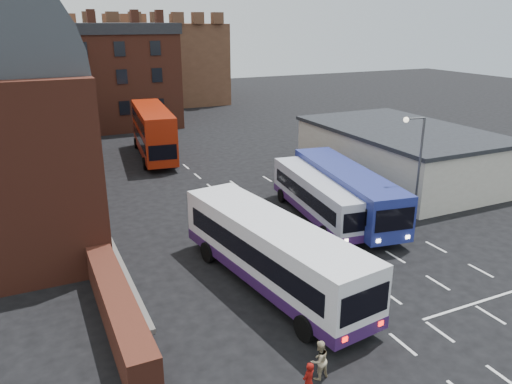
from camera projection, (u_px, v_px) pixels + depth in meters
name	position (u px, v px, depth m)	size (l,w,h in m)	color
ground	(346.00, 298.00, 23.70)	(180.00, 180.00, 0.00)	black
forecourt_wall	(118.00, 311.00, 21.00)	(1.20, 10.00, 1.80)	#602B1E
cream_building	(400.00, 153.00, 41.02)	(10.40, 16.40, 4.25)	beige
brick_terrace	(80.00, 83.00, 58.81)	(22.00, 10.00, 11.00)	brown
castle_keep	(142.00, 63.00, 80.58)	(22.00, 22.00, 12.00)	brown
bus_white_outbound	(272.00, 248.00, 24.15)	(4.54, 12.82, 3.42)	white
bus_white_inbound	(320.00, 194.00, 32.64)	(3.68, 10.79, 2.89)	silver
bus_blue	(346.00, 189.00, 32.97)	(4.53, 12.26, 3.27)	navy
bus_red_double	(153.00, 132.00, 47.10)	(4.13, 12.12, 4.75)	#9F2009
street_lamp	(416.00, 163.00, 30.01)	(1.45, 0.42, 7.19)	#4A4B4E
pedestrian_red	(308.00, 382.00, 17.09)	(0.55, 0.36, 1.52)	maroon
pedestrian_beige	(319.00, 360.00, 18.15)	(0.76, 0.59, 1.55)	tan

